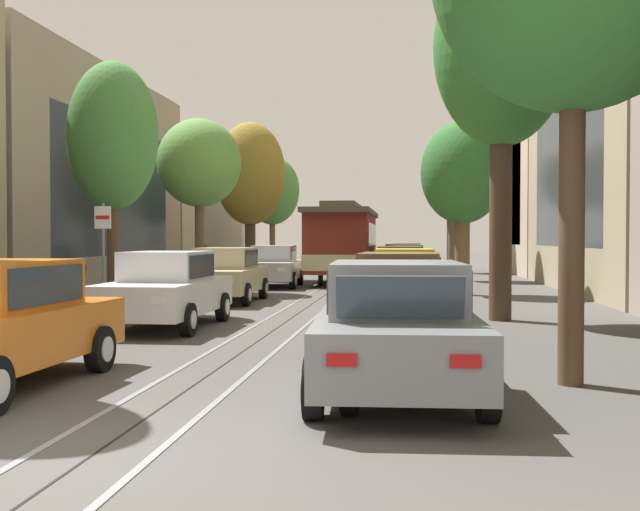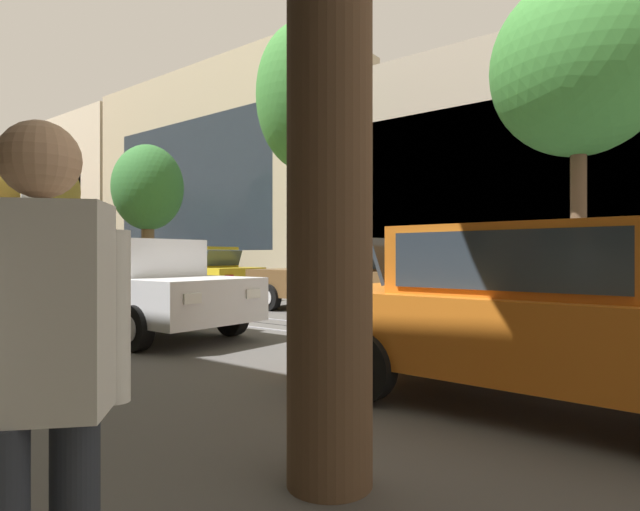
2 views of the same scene
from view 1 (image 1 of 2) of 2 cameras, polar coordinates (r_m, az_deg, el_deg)
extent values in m
plane|color=#4C4947|center=(24.91, 0.42, -2.96)|extent=(160.00, 160.00, 0.00)
cube|color=gray|center=(27.67, -0.06, -2.53)|extent=(0.08, 55.26, 0.01)
cube|color=gray|center=(27.57, 2.13, -2.54)|extent=(0.08, 55.26, 0.01)
cube|color=black|center=(27.62, 1.03, -2.54)|extent=(0.03, 55.26, 0.01)
cube|color=gray|center=(30.46, -18.90, 5.41)|extent=(4.60, 15.45, 8.15)
cube|color=#2D3842|center=(29.52, -14.89, 4.78)|extent=(0.04, 11.03, 4.89)
cube|color=#BCAD93|center=(45.24, -10.67, 3.27)|extent=(5.30, 15.45, 6.85)
cube|color=#2D3842|center=(44.52, -7.43, 2.88)|extent=(0.04, 11.03, 4.11)
cube|color=tan|center=(28.71, 22.57, 7.88)|extent=(4.81, 15.45, 10.39)
cube|color=#2D3842|center=(28.10, 17.85, 7.00)|extent=(0.04, 11.03, 6.23)
cube|color=#BCAD93|center=(43.96, 16.62, 5.50)|extent=(4.38, 15.45, 10.23)
cube|color=#2D3842|center=(43.61, 13.80, 4.88)|extent=(0.04, 11.03, 6.14)
cube|color=#2D3842|center=(11.33, -20.26, -1.80)|extent=(1.30, 0.23, 0.45)
cube|color=#2D3842|center=(9.94, -19.71, -2.10)|extent=(0.08, 1.81, 0.47)
cube|color=#B21414|center=(11.86, -15.96, -4.11)|extent=(0.28, 0.05, 0.12)
cube|color=#B21414|center=(12.36, -20.70, -3.92)|extent=(0.28, 0.05, 0.12)
cylinder|color=silver|center=(8.65, -22.87, -9.04)|extent=(0.03, 0.35, 0.35)
cylinder|color=black|center=(11.03, -16.17, -6.76)|extent=(0.22, 0.64, 0.64)
cylinder|color=silver|center=(10.99, -15.64, -6.79)|extent=(0.03, 0.35, 0.35)
cube|color=silver|center=(16.07, -11.53, -3.03)|extent=(1.81, 4.31, 0.66)
cube|color=silver|center=(16.18, -11.37, -0.76)|extent=(1.48, 2.07, 0.60)
cube|color=#2D3842|center=(15.39, -12.35, -0.95)|extent=(1.33, 0.23, 0.47)
cube|color=#2D3842|center=(17.31, -10.15, -0.69)|extent=(1.30, 0.20, 0.45)
cube|color=#2D3842|center=(15.96, -8.82, -0.78)|extent=(0.04, 1.81, 0.47)
cube|color=#2D3842|center=(16.43, -13.85, -0.74)|extent=(0.04, 1.81, 0.47)
cube|color=white|center=(13.85, -12.15, -3.31)|extent=(0.28, 0.04, 0.14)
cube|color=#B21414|center=(17.98, -7.67, -2.24)|extent=(0.28, 0.04, 0.12)
cube|color=white|center=(14.25, -16.41, -3.21)|extent=(0.28, 0.04, 0.14)
cube|color=#B21414|center=(18.29, -11.06, -2.19)|extent=(0.28, 0.04, 0.12)
cylinder|color=black|center=(14.57, -9.88, -4.77)|extent=(0.20, 0.64, 0.64)
cylinder|color=silver|center=(14.54, -9.47, -4.78)|extent=(0.02, 0.35, 0.35)
cylinder|color=black|center=(15.17, -16.28, -4.56)|extent=(0.20, 0.64, 0.64)
cylinder|color=silver|center=(15.21, -16.67, -4.55)|extent=(0.02, 0.35, 0.35)
cylinder|color=black|center=(17.13, -7.32, -3.85)|extent=(0.20, 0.64, 0.64)
cylinder|color=silver|center=(17.10, -6.96, -3.86)|extent=(0.02, 0.35, 0.35)
cylinder|color=black|center=(17.64, -12.88, -3.72)|extent=(0.20, 0.64, 0.64)
cylinder|color=silver|center=(17.68, -13.22, -3.71)|extent=(0.02, 0.35, 0.35)
cube|color=#C1B28E|center=(22.21, -7.12, -1.82)|extent=(1.86, 4.32, 0.66)
cube|color=#C1B28E|center=(22.33, -7.04, -0.18)|extent=(1.50, 2.08, 0.60)
cube|color=#2D3842|center=(21.51, -7.53, -0.29)|extent=(1.33, 0.24, 0.47)
cube|color=#2D3842|center=(23.48, -6.39, -0.15)|extent=(1.30, 0.21, 0.45)
cube|color=#2D3842|center=(22.17, -5.15, -0.19)|extent=(0.05, 1.81, 0.47)
cube|color=#2D3842|center=(22.51, -8.89, -0.17)|extent=(0.05, 1.81, 0.47)
cube|color=white|center=(19.98, -6.95, -1.88)|extent=(0.28, 0.04, 0.14)
cube|color=#B21414|center=(24.20, -4.68, -1.32)|extent=(0.28, 0.04, 0.12)
cube|color=white|center=(20.25, -10.03, -1.85)|extent=(0.28, 0.04, 0.14)
cube|color=#B21414|center=(24.43, -7.26, -1.30)|extent=(0.28, 0.04, 0.12)
cylinder|color=black|center=(20.74, -5.57, -2.95)|extent=(0.21, 0.64, 0.64)
cylinder|color=silver|center=(20.72, -5.27, -2.95)|extent=(0.02, 0.35, 0.35)
cylinder|color=black|center=(21.16, -10.25, -2.88)|extent=(0.21, 0.64, 0.64)
cylinder|color=silver|center=(21.19, -10.54, -2.87)|extent=(0.02, 0.35, 0.35)
cylinder|color=black|center=(23.36, -4.27, -2.47)|extent=(0.21, 0.64, 0.64)
cylinder|color=silver|center=(23.34, -4.01, -2.47)|extent=(0.02, 0.35, 0.35)
cylinder|color=black|center=(23.73, -8.46, -2.42)|extent=(0.21, 0.64, 0.64)
cylinder|color=silver|center=(23.76, -8.72, -2.41)|extent=(0.02, 0.35, 0.35)
cube|color=#B7B7BC|center=(28.94, -3.49, -1.08)|extent=(1.97, 4.37, 0.66)
cube|color=#B7B7BC|center=(29.07, -3.45, 0.17)|extent=(1.56, 2.12, 0.60)
cube|color=#2D3842|center=(28.24, -3.68, 0.10)|extent=(1.34, 0.27, 0.47)
cube|color=#2D3842|center=(30.24, -3.15, 0.18)|extent=(1.30, 0.25, 0.45)
cube|color=#2D3842|center=(28.98, -1.99, 0.17)|extent=(0.10, 1.81, 0.47)
cube|color=#2D3842|center=(29.18, -4.91, 0.17)|extent=(0.10, 1.81, 0.47)
cube|color=white|center=(26.72, -2.94, -1.07)|extent=(0.28, 0.05, 0.14)
cube|color=#B21414|center=(31.01, -1.93, -0.74)|extent=(0.28, 0.05, 0.12)
cube|color=white|center=(26.89, -5.30, -1.06)|extent=(0.28, 0.05, 0.14)
cube|color=#B21414|center=(31.15, -3.97, -0.73)|extent=(0.28, 0.05, 0.12)
cylinder|color=black|center=(27.53, -2.05, -1.89)|extent=(0.22, 0.65, 0.64)
cylinder|color=silver|center=(27.51, -1.83, -1.89)|extent=(0.03, 0.35, 0.35)
cylinder|color=black|center=(27.78, -5.67, -1.87)|extent=(0.22, 0.65, 0.64)
cylinder|color=silver|center=(27.80, -5.89, -1.87)|extent=(0.03, 0.35, 0.35)
cylinder|color=black|center=(30.17, -1.49, -1.61)|extent=(0.22, 0.65, 0.64)
cylinder|color=silver|center=(30.16, -1.28, -1.61)|extent=(0.03, 0.35, 0.35)
cylinder|color=black|center=(30.40, -4.79, -1.59)|extent=(0.22, 0.65, 0.64)
cylinder|color=silver|center=(30.42, -5.00, -1.59)|extent=(0.03, 0.35, 0.35)
cube|color=slate|center=(9.12, 5.72, -6.31)|extent=(1.99, 4.38, 0.66)
cube|color=slate|center=(8.91, 5.76, -2.42)|extent=(1.57, 2.13, 0.60)
cube|color=#2D3842|center=(9.75, 5.61, -2.21)|extent=(1.34, 0.28, 0.47)
cube|color=#2D3842|center=(7.73, 6.03, -3.14)|extent=(1.30, 0.26, 0.45)
cube|color=#2D3842|center=(8.92, 0.94, -2.41)|extent=(0.11, 1.81, 0.47)
cube|color=#2D3842|center=(8.96, 10.55, -2.41)|extent=(0.11, 1.81, 0.47)
cube|color=white|center=(11.25, 2.54, -4.35)|extent=(0.28, 0.05, 0.14)
cube|color=#B21414|center=(6.97, 1.63, -7.85)|extent=(0.28, 0.05, 0.12)
cube|color=white|center=(11.28, 8.23, -4.34)|extent=(0.28, 0.05, 0.14)
cube|color=#B21414|center=(7.01, 10.87, -7.81)|extent=(0.28, 0.05, 0.12)
cylinder|color=black|center=(10.50, 0.65, -7.11)|extent=(0.23, 0.65, 0.64)
cylinder|color=silver|center=(10.51, 0.05, -7.11)|extent=(0.04, 0.35, 0.35)
cylinder|color=black|center=(10.55, 10.32, -7.10)|extent=(0.23, 0.65, 0.64)
cylinder|color=silver|center=(10.56, 10.91, -7.09)|extent=(0.04, 0.35, 0.35)
cylinder|color=black|center=(7.88, -0.49, -9.95)|extent=(0.23, 0.65, 0.64)
cylinder|color=silver|center=(7.89, -1.30, -9.94)|extent=(0.04, 0.35, 0.35)
cylinder|color=black|center=(7.94, 12.47, -9.89)|extent=(0.23, 0.65, 0.64)
cylinder|color=silver|center=(7.96, 13.27, -9.87)|extent=(0.04, 0.35, 0.35)
cube|color=brown|center=(14.71, 6.02, -3.41)|extent=(1.93, 4.35, 0.66)
cube|color=brown|center=(14.52, 6.01, -0.98)|extent=(1.54, 2.11, 0.60)
cube|color=#2D3842|center=(15.36, 6.13, -0.93)|extent=(1.34, 0.26, 0.47)
cube|color=#2D3842|center=(13.34, 5.80, -1.26)|extent=(1.30, 0.24, 0.45)
cube|color=#2D3842|center=(14.57, 3.07, -0.96)|extent=(0.08, 1.81, 0.47)
cube|color=#2D3842|center=(14.51, 8.96, -0.99)|extent=(0.08, 1.81, 0.47)
cube|color=white|center=(16.88, 4.42, -2.46)|extent=(0.28, 0.05, 0.14)
cube|color=#B21414|center=(12.59, 3.09, -3.74)|extent=(0.28, 0.05, 0.12)
cube|color=white|center=(16.85, 8.22, -2.48)|extent=(0.28, 0.05, 0.14)
cube|color=#B21414|center=(12.54, 8.19, -3.78)|extent=(0.28, 0.05, 0.12)
cylinder|color=black|center=(16.12, 3.08, -4.16)|extent=(0.22, 0.65, 0.64)
cylinder|color=silver|center=(16.13, 2.69, -4.16)|extent=(0.03, 0.35, 0.35)
cylinder|color=black|center=(16.06, 9.36, -4.20)|extent=(0.22, 0.65, 0.64)
cylinder|color=silver|center=(16.06, 9.75, -4.20)|extent=(0.03, 0.35, 0.35)
cylinder|color=black|center=(13.48, 2.04, -5.24)|extent=(0.22, 0.65, 0.64)
cylinder|color=silver|center=(13.50, 1.57, -5.23)|extent=(0.03, 0.35, 0.35)
cylinder|color=black|center=(13.41, 9.57, -5.29)|extent=(0.22, 0.65, 0.64)
cylinder|color=silver|center=(13.41, 10.04, -5.29)|extent=(0.03, 0.35, 0.35)
cube|color=gold|center=(20.05, 6.33, -2.15)|extent=(1.89, 4.34, 0.66)
cube|color=gold|center=(19.87, 6.34, -0.36)|extent=(1.52, 2.09, 0.60)
cube|color=#2D3842|center=(20.71, 6.30, -0.35)|extent=(1.34, 0.25, 0.47)
cube|color=#2D3842|center=(18.69, 6.39, -0.53)|extent=(1.30, 0.22, 0.45)
cube|color=#2D3842|center=(19.88, 4.18, -0.36)|extent=(0.07, 1.81, 0.47)
cube|color=#2D3842|center=(19.90, 8.49, -0.37)|extent=(0.07, 1.81, 0.47)
cube|color=white|center=(22.20, 4.80, -1.56)|extent=(0.28, 0.05, 0.14)
cube|color=#B21414|center=(17.89, 4.64, -2.25)|extent=(0.28, 0.05, 0.12)
cube|color=white|center=(22.22, 7.68, -1.56)|extent=(0.28, 0.05, 0.14)
cube|color=#B21414|center=(17.91, 8.22, -2.25)|extent=(0.28, 0.05, 0.12)
cylinder|color=black|center=(21.41, 3.91, -2.81)|extent=(0.21, 0.64, 0.64)
cylinder|color=silver|center=(21.41, 3.62, -2.81)|extent=(0.03, 0.35, 0.35)
cylinder|color=black|center=(21.43, 8.63, -2.82)|extent=(0.21, 0.64, 0.64)
cylinder|color=silver|center=(21.44, 8.92, -2.82)|extent=(0.03, 0.35, 0.35)
cylinder|color=black|center=(18.75, 3.69, -3.40)|extent=(0.21, 0.64, 0.64)
cylinder|color=silver|center=(18.76, 3.36, -3.39)|extent=(0.03, 0.35, 0.35)
cylinder|color=black|center=(18.78, 9.08, -3.40)|extent=(0.21, 0.64, 0.64)
cylinder|color=silver|center=(18.79, 9.41, -3.40)|extent=(0.03, 0.35, 0.35)
cube|color=brown|center=(26.40, 6.05, -1.32)|extent=(1.85, 4.32, 0.66)
cube|color=brown|center=(26.22, 6.05, 0.04)|extent=(1.50, 2.08, 0.60)
cube|color=#2D3842|center=(27.06, 6.08, 0.04)|extent=(1.33, 0.24, 0.47)
cube|color=#2D3842|center=(25.04, 5.99, -0.06)|extent=(1.30, 0.21, 0.45)
cube|color=#2D3842|center=(26.25, 4.41, 0.05)|extent=(0.05, 1.81, 0.47)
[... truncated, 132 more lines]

